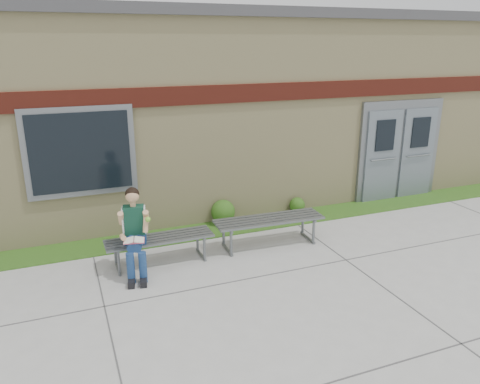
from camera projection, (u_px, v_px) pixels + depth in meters
name	position (u px, v px, depth m)	size (l,w,h in m)	color
ground	(309.00, 284.00, 7.18)	(80.00, 80.00, 0.00)	#9E9E99
grass_strip	(245.00, 225.00, 9.48)	(16.00, 0.80, 0.02)	#1B4713
school_building	(195.00, 102.00, 11.83)	(16.20, 6.22, 4.20)	beige
bench_left	(160.00, 243.00, 7.77)	(1.78, 0.51, 0.46)	slate
bench_right	(269.00, 224.00, 8.46)	(2.01, 0.64, 0.52)	slate
girl	(135.00, 231.00, 7.33)	(0.51, 0.88, 1.39)	navy
shrub_mid	(223.00, 212.00, 9.48)	(0.49, 0.49, 0.49)	#1B4713
shrub_east	(297.00, 205.00, 10.10)	(0.33, 0.33, 0.33)	#1B4713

